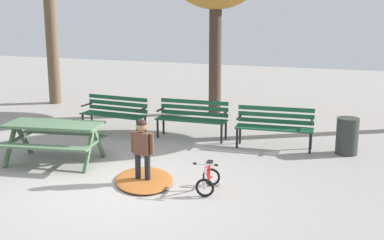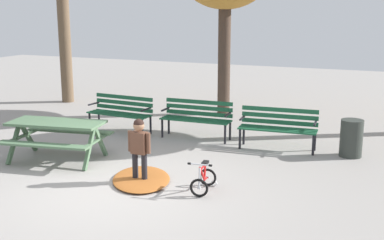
{
  "view_description": "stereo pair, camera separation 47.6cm",
  "coord_description": "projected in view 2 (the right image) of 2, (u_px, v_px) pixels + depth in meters",
  "views": [
    {
      "loc": [
        3.77,
        -6.63,
        2.89
      ],
      "look_at": [
        0.66,
        1.78,
        0.85
      ],
      "focal_mm": 46.26,
      "sensor_mm": 36.0,
      "label": 1
    },
    {
      "loc": [
        4.21,
        -6.45,
        2.89
      ],
      "look_at": [
        0.66,
        1.78,
        0.85
      ],
      "focal_mm": 46.26,
      "sensor_mm": 36.0,
      "label": 2
    }
  ],
  "objects": [
    {
      "name": "ground",
      "position": [
        111.0,
        190.0,
        8.04
      ],
      "size": [
        36.0,
        36.0,
        0.0
      ],
      "primitive_type": "plane",
      "color": "gray"
    },
    {
      "name": "picnic_table",
      "position": [
        57.0,
        130.0,
        9.47
      ],
      "size": [
        2.01,
        1.63,
        0.79
      ],
      "color": "#4C6B4C",
      "rests_on": "ground"
    },
    {
      "name": "park_bench_far_left",
      "position": [
        121.0,
        110.0,
        11.72
      ],
      "size": [
        1.63,
        0.57,
        0.85
      ],
      "color": "#195133",
      "rests_on": "ground"
    },
    {
      "name": "park_bench_left",
      "position": [
        197.0,
        116.0,
        11.13
      ],
      "size": [
        1.61,
        0.5,
        0.85
      ],
      "color": "#195133",
      "rests_on": "ground"
    },
    {
      "name": "park_bench_right",
      "position": [
        278.0,
        125.0,
        10.26
      ],
      "size": [
        1.63,
        0.58,
        0.85
      ],
      "color": "#195133",
      "rests_on": "ground"
    },
    {
      "name": "child_standing",
      "position": [
        139.0,
        145.0,
        8.25
      ],
      "size": [
        0.42,
        0.19,
        1.1
      ],
      "color": "black",
      "rests_on": "ground"
    },
    {
      "name": "kids_bicycle",
      "position": [
        204.0,
        179.0,
        7.93
      ],
      "size": [
        0.42,
        0.59,
        0.54
      ],
      "color": "black",
      "rests_on": "ground"
    },
    {
      "name": "leaf_pile",
      "position": [
        141.0,
        179.0,
        8.44
      ],
      "size": [
        1.53,
        1.69,
        0.07
      ],
      "primitive_type": "ellipsoid",
      "rotation": [
        0.0,
        0.0,
        2.08
      ],
      "color": "#9E5623",
      "rests_on": "ground"
    },
    {
      "name": "trash_bin",
      "position": [
        351.0,
        138.0,
        9.76
      ],
      "size": [
        0.44,
        0.44,
        0.74
      ],
      "primitive_type": "cylinder",
      "color": "#2D332D",
      "rests_on": "ground"
    }
  ]
}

